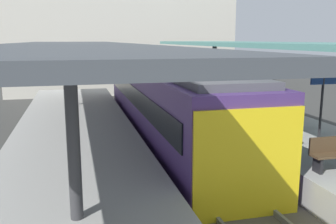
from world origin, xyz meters
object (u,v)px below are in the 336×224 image
Objects in this scene: litter_bin at (289,136)px; passenger_near_bench at (249,96)px; commuter_train at (165,101)px; platform_bench at (336,152)px; platform_sign at (322,93)px.

passenger_near_bench reaches higher than litter_bin.
commuter_train is 19.67× the size of litter_bin.
litter_bin is 5.02m from passenger_near_bench.
commuter_train is 3.65m from passenger_near_bench.
commuter_train is 11.24× the size of platform_bench.
platform_bench is 1.91m from litter_bin.
platform_bench reaches higher than litter_bin.
passenger_near_bench is at bearing 77.59° from litter_bin.
commuter_train is 9.07× the size of passenger_near_bench.
platform_bench is at bearing -86.39° from litter_bin.
commuter_train reaches higher than platform_bench.
commuter_train is 6.42m from platform_sign.
passenger_near_bench is at bearing 82.00° from platform_bench.
commuter_train reaches higher than platform_sign.
platform_sign is (1.30, 2.41, 1.16)m from platform_bench.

